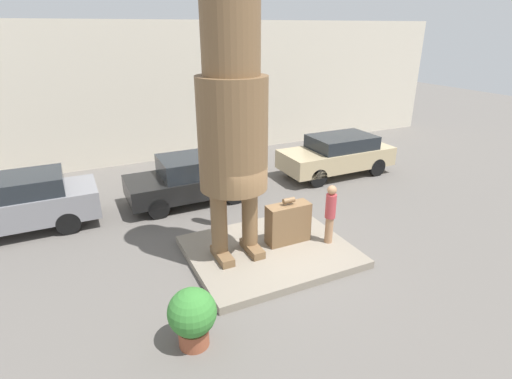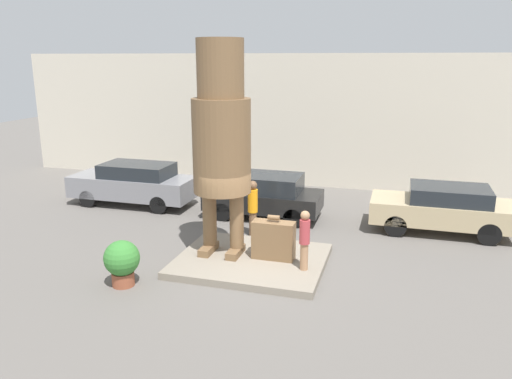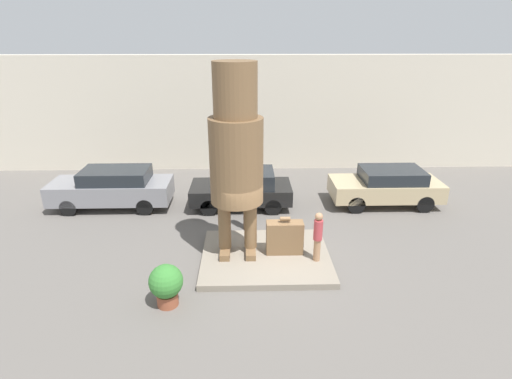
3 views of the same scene
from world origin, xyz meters
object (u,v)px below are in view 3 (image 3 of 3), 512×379
Objects in this scene: tourist at (318,235)px; parked_car_grey at (113,187)px; giant_suitcase at (285,237)px; planter_pot at (166,284)px; parked_car_black at (242,188)px; statue_figure at (236,149)px; worker_hivis at (247,204)px; parked_car_tan at (387,186)px.

tourist is 8.81m from parked_car_grey.
giant_suitcase is 1.06× the size of planter_pot.
tourist is 0.39× the size of parked_car_black.
parked_car_grey is (-5.11, 4.06, -2.72)m from statue_figure.
tourist is 0.33× the size of parked_car_grey.
parked_car_black is 2.06m from worker_hivis.
statue_figure reaches higher than tourist.
parked_car_grey reaches higher than planter_pot.
worker_hivis is (0.16, -2.04, 0.19)m from parked_car_black.
tourist is 0.36× the size of parked_car_tan.
worker_hivis is (-1.18, 1.98, 0.27)m from giant_suitcase.
parked_car_grey is 5.80m from worker_hivis.
worker_hivis is at bearing 120.77° from giant_suitcase.
parked_car_grey is at bearing -0.95° from parked_car_black.
worker_hivis is at bearing 81.64° from statue_figure.
parked_car_tan is (11.14, -0.01, -0.03)m from parked_car_grey.
planter_pot is (-7.84, -6.37, -0.18)m from parked_car_tan.
parked_car_black is at bearing 116.75° from tourist.
tourist reaches higher than parked_car_tan.
parked_car_black is 0.91× the size of parked_car_tan.
giant_suitcase reaches higher than planter_pot.
parked_car_black is 6.59m from planter_pot.
giant_suitcase is 0.28× the size of parked_car_tan.
tourist is at bearing 51.69° from parked_car_tan.
planter_pot is (-1.81, -2.33, -2.93)m from statue_figure.
parked_car_black is (-1.34, 4.02, 0.09)m from giant_suitcase.
parked_car_black is at bearing 108.40° from giant_suitcase.
statue_figure is at bearing 177.97° from giant_suitcase.
statue_figure is at bearing 88.20° from parked_car_black.
worker_hivis is at bearing 158.46° from parked_car_grey.
worker_hivis is at bearing 20.20° from parked_car_tan.
giant_suitcase is 0.68× the size of worker_hivis.
planter_pot is at bearing -145.19° from giant_suitcase.
tourist reaches higher than parked_car_grey.
worker_hivis reaches higher than parked_car_grey.
giant_suitcase is 0.78× the size of tourist.
planter_pot is at bearing -116.19° from worker_hivis.
tourist is at bearing -27.85° from giant_suitcase.
parked_car_tan is (4.57, 4.10, 0.11)m from giant_suitcase.
tourist is 1.36× the size of planter_pot.
giant_suitcase is 3.99m from planter_pot.
parked_car_black is (5.23, -0.09, -0.05)m from parked_car_grey.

